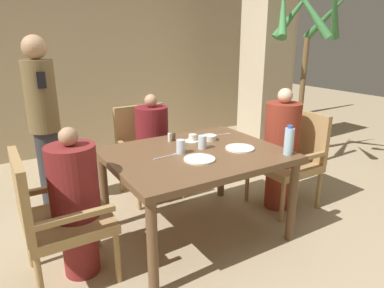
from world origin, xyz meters
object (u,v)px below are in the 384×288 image
object	(u,v)px
bowl_small	(210,138)
teacup_with_saucer	(193,139)
chair_right_side	(291,156)
diner_in_far_chair	(153,146)
chair_left_side	(54,214)
plate_main_right	(199,159)
water_bottle	(289,141)
glass_tall_near	(202,142)
potted_palm	(302,94)
standing_host	(44,120)
diner_in_left_chair	(76,202)
chair_far_side	(147,148)
plate_main_left	(240,148)
glass_tall_mid	(181,147)
diner_in_right_chair	(281,148)

from	to	relation	value
bowl_small	teacup_with_saucer	bearing A→B (deg)	160.19
chair_right_side	teacup_with_saucer	world-z (taller)	chair_right_side
diner_in_far_chair	bowl_small	world-z (taller)	diner_in_far_chair
chair_right_side	teacup_with_saucer	size ratio (longest dim) A/B	6.70
chair_left_side	teacup_with_saucer	world-z (taller)	chair_left_side
plate_main_right	water_bottle	size ratio (longest dim) A/B	1.01
glass_tall_near	potted_palm	bearing A→B (deg)	17.35
standing_host	plate_main_right	bearing A→B (deg)	-57.49
diner_in_left_chair	plate_main_right	xyz separation A→B (m)	(0.87, -0.17, 0.19)
chair_right_side	bowl_small	distance (m)	0.88
standing_host	bowl_small	bearing A→B (deg)	-38.64
glass_tall_near	teacup_with_saucer	bearing A→B (deg)	79.69
chair_far_side	plate_main_left	distance (m)	1.15
glass_tall_mid	diner_in_far_chair	bearing A→B (deg)	81.51
chair_left_side	glass_tall_mid	bearing A→B (deg)	1.93
standing_host	glass_tall_mid	size ratio (longest dim) A/B	14.94
chair_far_side	diner_in_far_chair	distance (m)	0.15
chair_left_side	glass_tall_near	bearing A→B (deg)	2.12
chair_right_side	water_bottle	distance (m)	0.74
standing_host	bowl_small	size ratio (longest dim) A/B	13.53
chair_right_side	glass_tall_mid	distance (m)	1.23
diner_in_left_chair	water_bottle	bearing A→B (deg)	-15.51
chair_right_side	plate_main_left	world-z (taller)	chair_right_side
plate_main_left	teacup_with_saucer	xyz separation A→B (m)	(-0.21, 0.38, 0.02)
diner_in_far_chair	plate_main_right	bearing A→B (deg)	-94.25
diner_in_left_chair	glass_tall_mid	distance (m)	0.86
diner_in_left_chair	glass_tall_mid	world-z (taller)	diner_in_left_chair
chair_far_side	plate_main_left	world-z (taller)	chair_far_side
teacup_with_saucer	water_bottle	world-z (taller)	water_bottle
glass_tall_mid	teacup_with_saucer	bearing A→B (deg)	42.33
plate_main_right	glass_tall_mid	world-z (taller)	glass_tall_mid
diner_in_right_chair	bowl_small	size ratio (longest dim) A/B	9.71
diner_in_left_chair	potted_palm	size ratio (longest dim) A/B	0.46
plate_main_left	water_bottle	world-z (taller)	water_bottle
glass_tall_near	diner_in_left_chair	bearing A→B (deg)	-177.58
diner_in_far_chair	glass_tall_near	size ratio (longest dim) A/B	9.92
diner_in_left_chair	potted_palm	xyz separation A→B (m)	(2.78, 0.59, 0.41)
standing_host	teacup_with_saucer	xyz separation A→B (m)	(1.05, -0.90, -0.12)
glass_tall_near	diner_in_far_chair	bearing A→B (deg)	96.81
chair_far_side	chair_right_side	xyz separation A→B (m)	(1.08, -0.95, 0.00)
chair_left_side	chair_right_side	distance (m)	2.17
plate_main_left	bowl_small	xyz separation A→B (m)	(-0.07, 0.33, 0.02)
chair_left_side	diner_in_left_chair	size ratio (longest dim) A/B	0.86
diner_in_far_chair	bowl_small	size ratio (longest dim) A/B	8.99
potted_palm	bowl_small	world-z (taller)	potted_palm
bowl_small	chair_right_side	bearing A→B (deg)	-14.15
chair_far_side	chair_right_side	world-z (taller)	same
plate_main_left	glass_tall_near	size ratio (longest dim) A/B	2.17
potted_palm	bowl_small	size ratio (longest dim) A/B	19.29
diner_in_left_chair	plate_main_right	bearing A→B (deg)	-11.07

